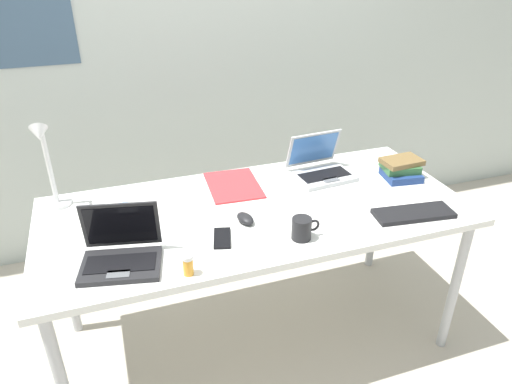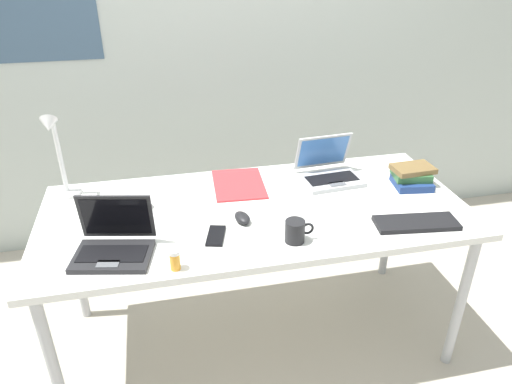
{
  "view_description": "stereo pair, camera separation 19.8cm",
  "coord_description": "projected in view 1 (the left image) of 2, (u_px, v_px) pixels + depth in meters",
  "views": [
    {
      "loc": [
        -0.56,
        -1.65,
        1.77
      ],
      "look_at": [
        0.0,
        0.0,
        0.82
      ],
      "focal_mm": 33.43,
      "sensor_mm": 36.0,
      "label": 1
    },
    {
      "loc": [
        -0.37,
        -1.71,
        1.77
      ],
      "look_at": [
        0.0,
        0.0,
        0.82
      ],
      "focal_mm": 33.43,
      "sensor_mm": 36.0,
      "label": 2
    }
  ],
  "objects": [
    {
      "name": "headphones",
      "position": [
        122.0,
        214.0,
        1.95
      ],
      "size": [
        0.21,
        0.18,
        0.04
      ],
      "color": "#335999",
      "rests_on": "desk"
    },
    {
      "name": "computer_mouse",
      "position": [
        245.0,
        218.0,
        1.92
      ],
      "size": [
        0.08,
        0.11,
        0.03
      ],
      "primitive_type": "ellipsoid",
      "rotation": [
        0.0,
        0.0,
        0.21
      ],
      "color": "black",
      "rests_on": "desk"
    },
    {
      "name": "cell_phone",
      "position": [
        222.0,
        238.0,
        1.82
      ],
      "size": [
        0.1,
        0.15,
        0.01
      ],
      "primitive_type": "cube",
      "rotation": [
        0.0,
        0.0,
        -0.27
      ],
      "color": "black",
      "rests_on": "desk"
    },
    {
      "name": "laptop_far_corner",
      "position": [
        121.0,
        253.0,
        1.67
      ],
      "size": [
        0.31,
        0.27,
        0.21
      ],
      "color": "#232326",
      "rests_on": "desk"
    },
    {
      "name": "pill_bottle",
      "position": [
        188.0,
        264.0,
        1.62
      ],
      "size": [
        0.04,
        0.04,
        0.08
      ],
      "color": "gold",
      "rests_on": "desk"
    },
    {
      "name": "laptop_by_keyboard",
      "position": [
        321.0,
        168.0,
        2.28
      ],
      "size": [
        0.29,
        0.26,
        0.2
      ],
      "color": "#B7BABC",
      "rests_on": "desk"
    },
    {
      "name": "paper_folder_by_keyboard",
      "position": [
        234.0,
        185.0,
        2.2
      ],
      "size": [
        0.25,
        0.32,
        0.01
      ],
      "primitive_type": "cube",
      "rotation": [
        0.0,
        0.0,
        -0.06
      ],
      "color": "red",
      "rests_on": "desk"
    },
    {
      "name": "ground_plane",
      "position": [
        256.0,
        336.0,
        2.38
      ],
      "size": [
        12.0,
        12.0,
        0.0
      ],
      "primitive_type": "plane",
      "color": "#B7AD9E"
    },
    {
      "name": "wall_back",
      "position": [
        193.0,
        29.0,
        2.67
      ],
      "size": [
        6.0,
        0.13,
        2.6
      ],
      "color": "#B2BCB7",
      "rests_on": "ground_plane"
    },
    {
      "name": "external_keyboard",
      "position": [
        413.0,
        213.0,
        1.97
      ],
      "size": [
        0.34,
        0.16,
        0.02
      ],
      "primitive_type": "cube",
      "rotation": [
        0.0,
        0.0,
        -0.12
      ],
      "color": "black",
      "rests_on": "desk"
    },
    {
      "name": "book_stack",
      "position": [
        401.0,
        169.0,
        2.26
      ],
      "size": [
        0.19,
        0.19,
        0.09
      ],
      "color": "navy",
      "rests_on": "desk"
    },
    {
      "name": "coffee_mug",
      "position": [
        302.0,
        228.0,
        1.81
      ],
      "size": [
        0.11,
        0.08,
        0.09
      ],
      "color": "black",
      "rests_on": "desk"
    },
    {
      "name": "desk",
      "position": [
        256.0,
        220.0,
        2.05
      ],
      "size": [
        1.8,
        0.8,
        0.74
      ],
      "color": "white",
      "rests_on": "ground_plane"
    },
    {
      "name": "desk_lamp",
      "position": [
        48.0,
        166.0,
        1.93
      ],
      "size": [
        0.12,
        0.18,
        0.4
      ],
      "color": "white",
      "rests_on": "desk"
    }
  ]
}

